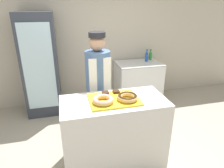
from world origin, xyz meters
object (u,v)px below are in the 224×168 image
donut_light_glaze (103,100)px  donut_chocolate_glaze (128,97)px  chest_freezer (138,82)px  serving_tray (114,99)px  bottle_blue (147,57)px  baker_person (98,86)px  beverage_fridge (40,66)px  brownie_back_right (116,92)px  bottle_green (150,56)px  brownie_back_left (105,93)px

donut_light_glaze → donut_chocolate_glaze: same height
chest_freezer → donut_light_glaze: bearing=-122.8°
serving_tray → bottle_blue: 2.18m
baker_person → beverage_fridge: bearing=129.0°
brownie_back_right → chest_freezer: size_ratio=0.08×
serving_tray → bottle_green: 2.37m
donut_light_glaze → baker_person: size_ratio=0.15×
baker_person → chest_freezer: size_ratio=1.79×
donut_light_glaze → serving_tray: bearing=24.5°
baker_person → beverage_fridge: 1.45m
baker_person → beverage_fridge: (-0.91, 1.13, 0.06)m
serving_tray → bottle_blue: (1.22, 1.81, 0.02)m
baker_person → brownie_back_left: bearing=-88.8°
donut_light_glaze → baker_person: (0.07, 0.68, -0.12)m
serving_tray → beverage_fridge: size_ratio=0.31×
brownie_back_left → beverage_fridge: 1.83m
bottle_blue → chest_freezer: bearing=-163.0°
donut_light_glaze → bottle_blue: bottle_blue is taller
baker_person → serving_tray: bearing=-82.4°
donut_light_glaze → bottle_green: (1.52, 2.01, -0.05)m
donut_light_glaze → chest_freezer: bearing=57.2°
beverage_fridge → bottle_green: beverage_fridge is taller
serving_tray → chest_freezer: 2.09m
chest_freezer → brownie_back_right: bearing=-120.8°
donut_light_glaze → chest_freezer: size_ratio=0.27×
beverage_fridge → bottle_green: (2.36, 0.19, 0.00)m
serving_tray → donut_light_glaze: size_ratio=2.37×
brownie_back_right → bottle_green: (1.30, 1.78, -0.03)m
baker_person → brownie_back_right: bearing=-71.2°
brownie_back_left → baker_person: baker_person is taller
chest_freezer → bottle_green: bearing=28.3°
brownie_back_right → chest_freezer: (0.95, 1.59, -0.56)m
donut_chocolate_glaze → beverage_fridge: (-1.15, 1.81, -0.05)m
serving_tray → donut_light_glaze: bearing=-155.5°
beverage_fridge → bottle_blue: size_ratio=7.26×
donut_chocolate_glaze → baker_person: (-0.23, 0.68, -0.12)m
serving_tray → donut_chocolate_glaze: size_ratio=2.37×
donut_chocolate_glaze → bottle_blue: bearing=60.5°
donut_chocolate_glaze → chest_freezer: size_ratio=0.27×
bottle_blue → baker_person: bearing=-137.4°
baker_person → bottle_green: size_ratio=7.49×
bottle_green → brownie_back_right: bearing=-126.1°
donut_chocolate_glaze → beverage_fridge: size_ratio=0.13×
beverage_fridge → donut_chocolate_glaze: bearing=-57.7°
serving_tray → bottle_green: (1.37, 1.94, -0.00)m
donut_light_glaze → chest_freezer: 2.24m
brownie_back_left → beverage_fridge: beverage_fridge is taller
donut_chocolate_glaze → bottle_green: bearing=58.8°
baker_person → bottle_green: bearing=42.4°
bottle_green → serving_tray: bearing=-125.2°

